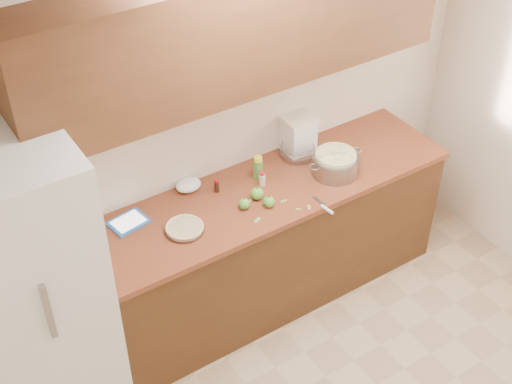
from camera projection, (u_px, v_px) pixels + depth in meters
room_shell at (436, 301)px, 3.18m from camera, size 3.60×3.60×3.60m
counter_run at (256, 248)px, 4.67m from camera, size 2.64×0.68×0.92m
upper_cabinets at (240, 30)px, 3.84m from camera, size 2.60×0.34×0.70m
fridge at (31, 293)px, 3.76m from camera, size 0.70×0.70×1.80m
pie at (185, 228)px, 4.10m from camera, size 0.23×0.23×0.04m
colander at (335, 164)px, 4.50m from camera, size 0.40×0.30×0.15m
flour_canister at (298, 133)px, 4.67m from camera, size 0.21×0.21×0.25m
tablet at (128, 222)px, 4.16m from camera, size 0.24×0.20×0.02m
paring_knife at (326, 208)px, 4.26m from camera, size 0.05×0.21×0.02m
lemon_bottle at (258, 168)px, 4.46m from camera, size 0.06×0.06×0.16m
cinnamon_shaker at (262, 179)px, 4.42m from camera, size 0.04×0.04×0.10m
vanilla_bottle at (217, 186)px, 4.37m from camera, size 0.03×0.03×0.09m
mixing_bowl at (297, 150)px, 4.66m from camera, size 0.23×0.23×0.09m
paper_towel at (188, 185)px, 4.39m from camera, size 0.17×0.15×0.07m
apple_left at (244, 204)px, 4.25m from camera, size 0.07×0.07×0.08m
apple_center at (257, 194)px, 4.32m from camera, size 0.08×0.08×0.09m
apple_front at (269, 202)px, 4.26m from camera, size 0.07×0.07×0.08m
peel_a at (309, 207)px, 4.28m from camera, size 0.04×0.04×0.00m
peel_b at (284, 201)px, 4.32m from camera, size 0.04×0.02×0.00m
peel_c at (257, 220)px, 4.18m from camera, size 0.05×0.04×0.00m
peel_d at (250, 201)px, 4.32m from camera, size 0.03×0.02×0.00m
peel_e at (298, 209)px, 4.26m from camera, size 0.03×0.03×0.00m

